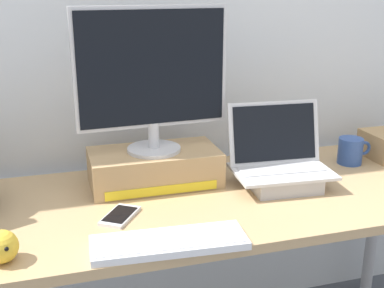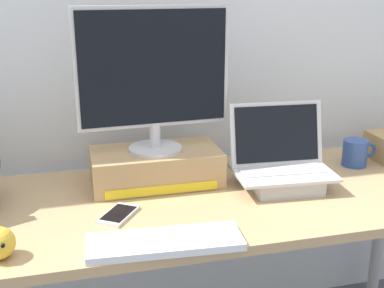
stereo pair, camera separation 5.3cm
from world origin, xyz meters
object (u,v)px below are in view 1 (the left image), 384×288
Objects in this scene: desktop_monitor at (152,77)px; open_laptop at (280,170)px; external_keyboard at (169,242)px; toner_box_yellow at (154,167)px; cell_phone at (120,216)px; plush_toy at (1,247)px; coffee_mug at (351,151)px.

desktop_monitor is 0.53m from open_laptop.
desktop_monitor is at bearing 86.30° from external_keyboard.
cell_phone is (-0.15, -0.23, -0.05)m from toner_box_yellow.
open_laptop is 0.81× the size of external_keyboard.
toner_box_yellow reaches higher than cell_phone.
open_laptop reaches higher than cell_phone.
desktop_monitor is 0.69m from plush_toy.
plush_toy is (-1.23, -0.37, -0.01)m from coffee_mug.
desktop_monitor reaches higher than plush_toy.
desktop_monitor is at bearing 179.06° from coffee_mug.
cell_phone is (-0.10, 0.20, -0.01)m from external_keyboard.
external_keyboard is 0.42m from plush_toy.
coffee_mug is 0.85× the size of cell_phone.
coffee_mug is at bearing 30.88° from external_keyboard.
external_keyboard is at bearing -97.48° from toner_box_yellow.
plush_toy is (-0.31, -0.16, 0.04)m from cell_phone.
open_laptop is at bearing -17.94° from toner_box_yellow.
open_laptop is 0.57m from cell_phone.
plush_toy is (-0.87, -0.26, -0.01)m from open_laptop.
toner_box_yellow is 5.20× the size of plush_toy.
toner_box_yellow is at bearing 166.03° from open_laptop.
desktop_monitor is 3.76× the size of coffee_mug.
cell_phone is at bearing 27.20° from plush_toy.
desktop_monitor is 3.20× the size of cell_phone.
plush_toy is at bearing -118.26° from cell_phone.
desktop_monitor is 0.56m from external_keyboard.
desktop_monitor is 0.82m from coffee_mug.
open_laptop is at bearing 36.68° from external_keyboard.
coffee_mug is at bearing -3.79° from desktop_monitor.
external_keyboard is (-0.06, -0.43, -0.36)m from desktop_monitor.
plush_toy is at bearing -143.35° from desktop_monitor.
cell_phone is at bearing -166.86° from coffee_mug.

